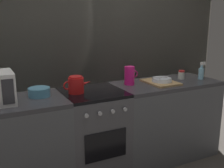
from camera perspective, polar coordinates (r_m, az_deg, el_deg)
name	(u,v)px	position (r m, az deg, el deg)	size (l,w,h in m)	color
back_wall	(80,57)	(2.95, -6.61, 5.61)	(3.60, 0.05, 2.40)	#B2AD9E
stove_unit	(93,134)	(2.86, -3.90, -10.24)	(0.60, 0.63, 0.90)	#4C4C51
counter_right	(164,119)	(3.29, 10.80, -7.21)	(1.20, 0.60, 0.90)	#515459
kettle	(76,85)	(2.65, -7.47, -0.17)	(0.28, 0.15, 0.17)	red
mixing_bowl	(39,92)	(2.62, -14.90, -1.62)	(0.20, 0.20, 0.08)	teal
pitcher	(130,75)	(2.96, 3.68, 1.79)	(0.16, 0.11, 0.20)	#E5197A
dish_pile	(161,81)	(3.08, 10.18, 0.60)	(0.30, 0.40, 0.07)	tan
spice_jar	(181,75)	(3.34, 14.23, 1.88)	(0.08, 0.08, 0.10)	silver
spray_bottle	(201,72)	(3.39, 18.07, 2.29)	(0.08, 0.06, 0.20)	#8CCCE5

